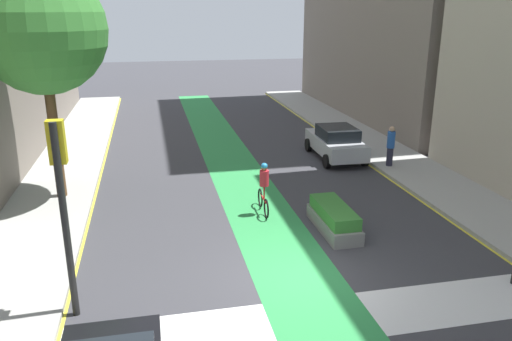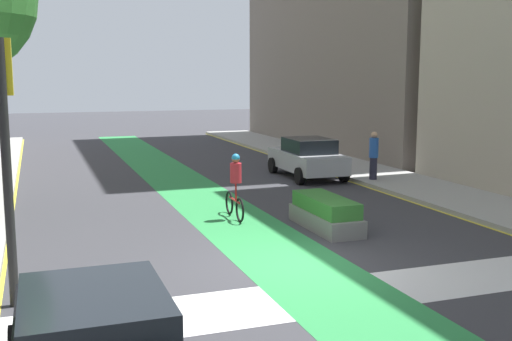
# 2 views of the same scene
# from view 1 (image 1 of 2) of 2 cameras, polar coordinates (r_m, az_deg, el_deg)

# --- Properties ---
(ground_plane) EXTENTS (120.00, 120.00, 0.00)m
(ground_plane) POSITION_cam_1_polar(r_m,az_deg,el_deg) (13.78, 5.23, -11.85)
(ground_plane) COLOR #38383D
(bike_lane_paint) EXTENTS (2.40, 60.00, 0.01)m
(bike_lane_paint) POSITION_cam_1_polar(r_m,az_deg,el_deg) (13.74, 4.66, -11.91)
(bike_lane_paint) COLOR #2D8C47
(bike_lane_paint) RESTS_ON ground_plane
(crosswalk_band) EXTENTS (12.00, 1.80, 0.01)m
(crosswalk_band) POSITION_cam_1_polar(r_m,az_deg,el_deg) (12.18, 8.11, -16.35)
(crosswalk_band) COLOR silver
(crosswalk_band) RESTS_ON ground_plane
(sidewalk_left) EXTENTS (3.00, 60.00, 0.15)m
(sidewalk_left) POSITION_cam_1_polar(r_m,az_deg,el_deg) (13.77, -27.12, -13.61)
(sidewalk_left) COLOR #9E9E99
(sidewalk_left) RESTS_ON ground_plane
(curb_stripe_left) EXTENTS (0.16, 60.00, 0.01)m
(curb_stripe_left) POSITION_cam_1_polar(r_m,az_deg,el_deg) (13.47, -20.75, -13.79)
(curb_stripe_left) COLOR yellow
(curb_stripe_left) RESTS_ON ground_plane
(curb_stripe_right) EXTENTS (0.16, 60.00, 0.01)m
(curb_stripe_right) POSITION_cam_1_polar(r_m,az_deg,el_deg) (16.44, 25.88, -8.53)
(curb_stripe_right) COLOR yellow
(curb_stripe_right) RESTS_ON ground_plane
(traffic_signal_near_left) EXTENTS (0.35, 0.52, 4.60)m
(traffic_signal_near_left) POSITION_cam_1_polar(r_m,az_deg,el_deg) (11.66, -21.31, -1.41)
(traffic_signal_near_left) COLOR black
(traffic_signal_near_left) RESTS_ON ground_plane
(car_silver_right_far) EXTENTS (2.11, 4.24, 1.57)m
(car_silver_right_far) POSITION_cam_1_polar(r_m,az_deg,el_deg) (24.12, 9.09, 3.21)
(car_silver_right_far) COLOR #B2B7BF
(car_silver_right_far) RESTS_ON ground_plane
(cyclist_in_lane) EXTENTS (0.32, 1.73, 1.86)m
(cyclist_in_lane) POSITION_cam_1_polar(r_m,az_deg,el_deg) (17.30, 0.89, -1.89)
(cyclist_in_lane) COLOR black
(cyclist_in_lane) RESTS_ON ground_plane
(pedestrian_sidewalk_right_a) EXTENTS (0.34, 0.34, 1.79)m
(pedestrian_sidewalk_right_a) POSITION_cam_1_polar(r_m,az_deg,el_deg) (22.95, 15.08, 2.75)
(pedestrian_sidewalk_right_a) COLOR #262638
(pedestrian_sidewalk_right_a) RESTS_ON sidewalk_right
(street_tree_near) EXTENTS (4.41, 4.41, 8.22)m
(street_tree_near) POSITION_cam_1_polar(r_m,az_deg,el_deg) (19.07, -23.24, 14.45)
(street_tree_near) COLOR brown
(street_tree_near) RESTS_ON sidewalk_left
(median_planter) EXTENTS (0.97, 2.69, 0.85)m
(median_planter) POSITION_cam_1_polar(r_m,az_deg,el_deg) (16.35, 8.86, -5.45)
(median_planter) COLOR slate
(median_planter) RESTS_ON ground_plane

